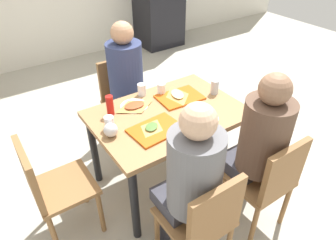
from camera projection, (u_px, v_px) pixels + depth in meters
name	position (u px, v px, depth m)	size (l,w,h in m)	color
ground_plane	(168.00, 179.00, 2.79)	(10.00, 10.00, 0.02)	#B2AD9E
main_table	(168.00, 122.00, 2.42)	(1.16, 0.82, 0.72)	#9E7247
chair_near_left	(203.00, 220.00, 1.83)	(0.40, 0.40, 0.84)	olive
chair_near_right	(268.00, 180.00, 2.10)	(0.40, 0.40, 0.84)	olive
chair_far_side	(123.00, 95.00, 3.04)	(0.40, 0.40, 0.84)	olive
chair_left_end	(50.00, 185.00, 2.05)	(0.40, 0.40, 0.84)	olive
person_in_red	(190.00, 176.00, 1.78)	(0.32, 0.42, 1.25)	#383842
person_in_brown_jacket	(258.00, 141.00, 2.05)	(0.32, 0.42, 1.25)	#383842
person_far_side	(128.00, 78.00, 2.80)	(0.32, 0.42, 1.25)	#383842
tray_red_near	(156.00, 129.00, 2.17)	(0.36, 0.26, 0.02)	#D85914
tray_red_far	(180.00, 97.00, 2.54)	(0.36, 0.26, 0.02)	#D85914
paper_plate_center	(134.00, 106.00, 2.44)	(0.22, 0.22, 0.01)	white
paper_plate_near_edge	(204.00, 118.00, 2.29)	(0.22, 0.22, 0.01)	white
pizza_slice_a	(152.00, 127.00, 2.16)	(0.20, 0.20, 0.02)	tan
pizza_slice_b	(177.00, 95.00, 2.54)	(0.21, 0.27, 0.02)	#C68C47
pizza_slice_c	(135.00, 106.00, 2.42)	(0.24, 0.16, 0.02)	#C68C47
plastic_cup_a	(142.00, 90.00, 2.56)	(0.07, 0.07, 0.10)	white
plastic_cup_b	(200.00, 128.00, 2.12)	(0.07, 0.07, 0.10)	white
plastic_cup_c	(109.00, 123.00, 2.17)	(0.07, 0.07, 0.10)	white
plastic_cup_d	(161.00, 89.00, 2.57)	(0.07, 0.07, 0.10)	white
soda_can	(215.00, 87.00, 2.57)	(0.07, 0.07, 0.12)	#B7BCC6
condiment_bottle	(110.00, 105.00, 2.30)	(0.06, 0.06, 0.16)	red
foil_bundle	(111.00, 130.00, 2.10)	(0.10, 0.10, 0.10)	silver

